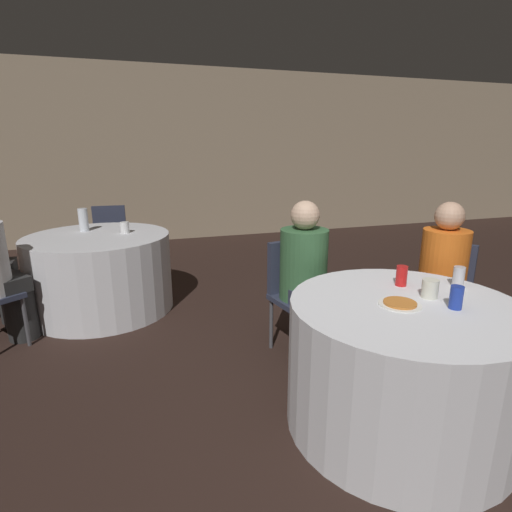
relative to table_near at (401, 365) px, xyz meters
The scene contains 16 objects.
ground_plane 0.44m from the table_near, 157.76° to the left, with size 16.00×16.00×0.00m, color black.
wall_back 5.35m from the table_near, 92.39° to the left, with size 16.00×0.06×2.80m.
table_near is the anchor object (origin of this frame).
table_far 2.87m from the table_near, 126.34° to the left, with size 1.33×1.33×0.74m.
chair_near_northeast 1.05m from the table_near, 37.33° to the left, with size 0.56×0.56×0.86m.
chair_near_north 1.05m from the table_near, 101.60° to the left, with size 0.47×0.48×0.86m.
chair_far_north 3.77m from the table_near, 115.88° to the left, with size 0.42×0.43×0.86m.
person_orange_shirt 0.91m from the table_near, 37.33° to the left, with size 0.47×0.45×1.18m.
person_green_jacket 0.91m from the table_near, 101.60° to the left, with size 0.39×0.51×1.19m.
pizza_plate_near 0.38m from the table_near, behind, with size 0.22×0.22×0.02m.
soda_can_red 0.52m from the table_near, 59.83° to the left, with size 0.07×0.07×0.12m.
soda_can_silver 0.65m from the table_near, 16.49° to the left, with size 0.07×0.07×0.12m.
soda_can_blue 0.49m from the table_near, 34.81° to the right, with size 0.07×0.07×0.12m.
cup_near 0.46m from the table_near, 12.23° to the left, with size 0.09×0.09×0.10m.
bottle_far 3.19m from the table_near, 125.52° to the left, with size 0.09×0.09×0.22m.
cup_far 2.79m from the table_near, 121.67° to the left, with size 0.08×0.08×0.11m.
Camera 1 is at (-1.15, -1.75, 1.55)m, focal length 28.00 mm.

